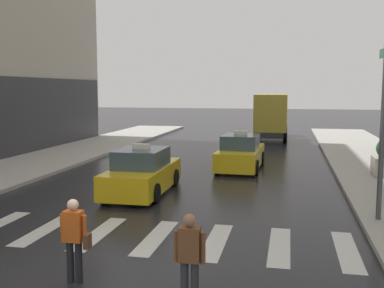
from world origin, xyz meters
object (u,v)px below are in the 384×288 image
taxi_second (241,154)px  pedestrian_with_handbag (74,236)px  box_truck (272,115)px  pedestrian_plain_coat (190,255)px  taxi_lead (142,173)px

taxi_second → pedestrian_with_handbag: taxi_second is taller
box_truck → pedestrian_with_handbag: bearing=-96.0°
pedestrian_with_handbag → box_truck: bearing=84.0°
taxi_second → box_truck: bearing=85.8°
box_truck → pedestrian_plain_coat: bearing=-90.7°
taxi_second → pedestrian_plain_coat: (0.59, -13.85, 0.21)m
pedestrian_with_handbag → pedestrian_plain_coat: 2.45m
taxi_second → pedestrian_plain_coat: size_ratio=2.78×
pedestrian_with_handbag → pedestrian_plain_coat: same height
box_truck → pedestrian_with_handbag: (-2.73, -26.01, -0.92)m
pedestrian_with_handbag → pedestrian_plain_coat: size_ratio=1.00×
taxi_lead → pedestrian_with_handbag: 7.64m
box_truck → pedestrian_with_handbag: size_ratio=4.58×
box_truck → pedestrian_with_handbag: box_truck is taller
taxi_lead → taxi_second: (2.93, 5.76, 0.00)m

